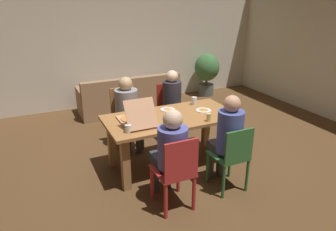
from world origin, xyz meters
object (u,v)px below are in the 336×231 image
object	(u,v)px
chair_1	(125,116)
potted_plant	(207,70)
couch	(129,99)
person_3	(173,101)
chair_2	(232,155)
dining_table	(171,125)
plate_0	(203,110)
person_2	(227,134)
person_1	(128,107)
pizza_box_0	(135,118)
plate_1	(168,109)
person_0	(170,149)
chair_3	(170,109)
plate_2	(172,122)
drinking_glass_2	(194,101)
drinking_glass_1	(128,129)
drinking_glass_0	(209,118)
chair_0	(176,172)

from	to	relation	value
chair_1	potted_plant	world-z (taller)	potted_plant
couch	person_3	bearing A→B (deg)	-82.09
chair_2	person_3	world-z (taller)	person_3
dining_table	plate_0	world-z (taller)	plate_0
person_2	person_3	bearing A→B (deg)	90.00
person_1	pizza_box_0	size ratio (longest dim) A/B	1.98
person_2	plate_1	bearing A→B (deg)	108.49
plate_1	couch	distance (m)	2.22
chair_1	pizza_box_0	distance (m)	0.94
plate_0	potted_plant	bearing A→B (deg)	57.43
person_0	potted_plant	bearing A→B (deg)	53.01
person_2	chair_3	distance (m)	1.67
person_3	potted_plant	world-z (taller)	person_3
person_0	plate_2	size ratio (longest dim) A/B	5.38
person_2	drinking_glass_2	world-z (taller)	person_2
person_0	drinking_glass_1	bearing A→B (deg)	122.67
couch	potted_plant	bearing A→B (deg)	8.29
pizza_box_0	drinking_glass_1	bearing A→B (deg)	-122.87
person_2	drinking_glass_0	size ratio (longest dim) A/B	11.43
chair_1	person_2	distance (m)	1.85
pizza_box_0	potted_plant	world-z (taller)	pizza_box_0
person_0	potted_plant	size ratio (longest dim) A/B	1.17
chair_2	potted_plant	world-z (taller)	potted_plant
person_3	plate_0	distance (m)	0.77
chair_1	person_2	xyz separation A→B (m)	(0.78, -1.66, 0.21)
drinking_glass_1	person_1	bearing A→B (deg)	72.63
person_2	person_1	bearing A→B (deg)	117.10
person_0	plate_2	distance (m)	0.63
drinking_glass_2	chair_3	bearing A→B (deg)	101.58
pizza_box_0	potted_plant	distance (m)	3.85
person_1	couch	world-z (taller)	person_1
person_2	drinking_glass_1	xyz separation A→B (m)	(-1.10, 0.49, 0.09)
person_0	drinking_glass_2	size ratio (longest dim) A/B	9.94
person_1	person_2	size ratio (longest dim) A/B	0.95
chair_0	plate_1	world-z (taller)	chair_0
drinking_glass_1	potted_plant	distance (m)	4.20
person_0	chair_2	size ratio (longest dim) A/B	1.36
person_2	chair_0	bearing A→B (deg)	-167.88
potted_plant	drinking_glass_0	bearing A→B (deg)	-121.35
chair_1	plate_1	distance (m)	0.83
drinking_glass_1	chair_1	bearing A→B (deg)	74.53
chair_1	couch	bearing A→B (deg)	69.90
chair_1	couch	distance (m)	1.62
dining_table	plate_0	distance (m)	0.54
person_0	chair_3	xyz separation A→B (m)	(0.78, 1.67, -0.20)
chair_3	plate_2	distance (m)	1.25
person_1	chair_2	bearing A→B (deg)	-64.80
chair_1	drinking_glass_1	distance (m)	1.25
drinking_glass_0	chair_1	bearing A→B (deg)	120.33
plate_1	person_1	bearing A→B (deg)	130.55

